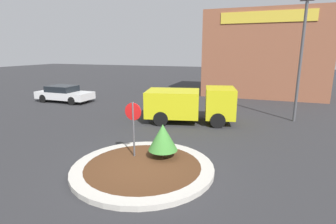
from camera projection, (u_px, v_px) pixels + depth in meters
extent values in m
plane|color=#2D2D30|center=(143.00, 170.00, 9.28)|extent=(120.00, 120.00, 0.00)
cylinder|color=#BCB7AD|center=(143.00, 168.00, 9.26)|extent=(4.99, 4.99, 0.17)
cylinder|color=#4C2D19|center=(143.00, 168.00, 9.26)|extent=(4.09, 4.09, 0.17)
cylinder|color=#4C4C51|center=(134.00, 132.00, 9.85)|extent=(0.07, 0.07, 2.28)
cylinder|color=#B71414|center=(133.00, 112.00, 9.67)|extent=(0.66, 0.03, 0.66)
cylinder|color=brown|center=(163.00, 153.00, 9.94)|extent=(0.08, 0.08, 0.29)
cone|color=#3D7F33|center=(163.00, 137.00, 9.79)|extent=(1.11, 1.11, 1.00)
cube|color=gold|center=(220.00, 102.00, 15.10)|extent=(2.08, 2.55, 1.68)
cube|color=gold|center=(173.00, 103.00, 15.45)|extent=(3.49, 2.98, 1.48)
cube|color=black|center=(230.00, 98.00, 14.96)|extent=(0.49, 1.97, 0.59)
cylinder|color=black|center=(216.00, 112.00, 16.35)|extent=(0.86, 0.44, 0.83)
cylinder|color=black|center=(218.00, 121.00, 14.25)|extent=(0.86, 0.44, 0.83)
cylinder|color=black|center=(166.00, 110.00, 16.74)|extent=(0.86, 0.44, 0.83)
cylinder|color=black|center=(161.00, 119.00, 14.63)|extent=(0.86, 0.44, 0.83)
cube|color=#93563D|center=(264.00, 54.00, 24.38)|extent=(10.47, 6.00, 7.58)
cube|color=gold|center=(267.00, 17.00, 20.93)|extent=(7.33, 0.08, 0.90)
cube|color=silver|center=(65.00, 95.00, 21.50)|extent=(4.66, 1.94, 0.57)
cube|color=black|center=(62.00, 89.00, 21.46)|extent=(2.24, 1.69, 0.48)
cylinder|color=black|center=(86.00, 97.00, 21.86)|extent=(0.65, 0.22, 0.65)
cylinder|color=black|center=(72.00, 101.00, 20.27)|extent=(0.65, 0.22, 0.65)
cylinder|color=black|center=(59.00, 95.00, 22.84)|extent=(0.65, 0.22, 0.65)
cylinder|color=black|center=(43.00, 99.00, 21.26)|extent=(0.65, 0.22, 0.65)
cylinder|color=#4C4C51|center=(300.00, 64.00, 14.95)|extent=(0.16, 0.16, 6.72)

